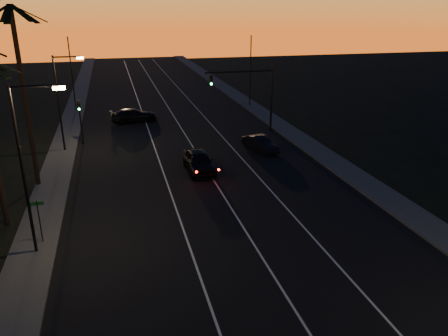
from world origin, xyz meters
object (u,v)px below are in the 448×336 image
object	(u,v)px
signal_mast	(250,86)
right_car	(260,144)
cross_car	(134,115)
lead_car	(199,161)

from	to	relation	value
signal_mast	right_car	size ratio (longest dim) A/B	1.64
cross_car	right_car	bearing A→B (deg)	-52.57
lead_car	cross_car	distance (m)	17.88
signal_mast	cross_car	xyz separation A→B (m)	(-11.37, 7.39, -4.01)
lead_car	cross_car	size ratio (longest dim) A/B	0.99
right_car	signal_mast	bearing A→B (deg)	81.76
lead_car	right_car	size ratio (longest dim) A/B	1.27
signal_mast	lead_car	xyz separation A→B (m)	(-7.34, -10.03, -3.94)
lead_car	cross_car	xyz separation A→B (m)	(-4.03, 17.42, -0.07)
signal_mast	right_car	world-z (taller)	signal_mast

